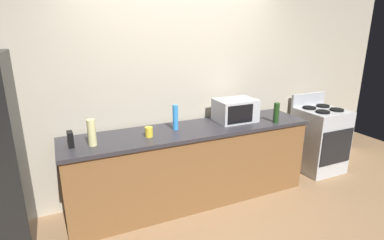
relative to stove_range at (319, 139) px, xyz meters
The scene contains 10 objects.
ground_plane 2.09m from the stove_range, 168.70° to the right, with size 8.00×8.00×0.00m, color #93704C.
back_wall 2.23m from the stove_range, 168.41° to the left, with size 6.40×0.10×2.70m, color #B2A893.
counter_run 2.00m from the stove_range, behind, with size 2.84×0.64×0.90m.
stove_range is the anchor object (origin of this frame).
microwave 1.52m from the stove_range, behind, with size 0.48×0.35×0.27m.
cordless_phone 3.31m from the stove_range, behind, with size 0.05×0.11×0.15m, color black.
bottle_spray_cleaner 2.26m from the stove_range, behind, with size 0.06×0.06×0.28m, color #338CE5.
bottle_wine 1.16m from the stove_range, 168.10° to the right, with size 0.07×0.07×0.24m, color #1E3F19.
bottle_vinegar 3.13m from the stove_range, behind, with size 0.08×0.08×0.26m, color beige.
mug_yellow 2.57m from the stove_range, behind, with size 0.08×0.08×0.10m, color yellow.
Camera 1 is at (-1.34, -2.54, 1.98)m, focal length 28.30 mm.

